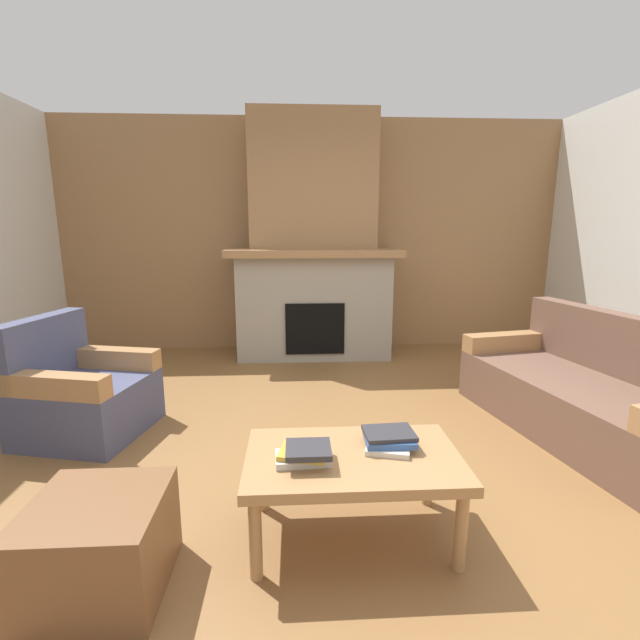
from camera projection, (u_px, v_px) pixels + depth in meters
ground at (332, 470)px, 2.77m from camera, size 9.00×9.00×0.00m
wall_back_wood_panel at (312, 237)px, 5.43m from camera, size 6.00×0.12×2.70m
fireplace at (313, 254)px, 5.10m from camera, size 1.90×0.82×2.70m
couch at (587, 394)px, 3.24m from camera, size 1.16×1.92×0.85m
armchair at (81, 394)px, 3.22m from camera, size 0.91×0.91×0.85m
coffee_table at (353, 465)px, 2.11m from camera, size 1.00×0.60×0.43m
ottoman at (99, 546)px, 1.82m from camera, size 0.52×0.52×0.40m
book_stack_near_edge at (305, 453)px, 2.02m from camera, size 0.26×0.23×0.08m
book_stack_center at (389, 439)px, 2.16m from camera, size 0.26×0.25×0.08m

